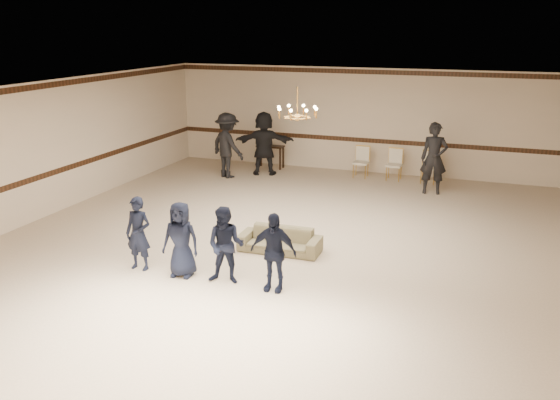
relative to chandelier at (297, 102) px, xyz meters
The scene contains 16 objects.
room 1.62m from the chandelier, 90.00° to the right, with size 12.01×14.01×3.21m.
chair_rail 6.27m from the chandelier, 90.00° to the left, with size 12.00×0.02×0.14m, color #3A1F11.
crown_molding 5.99m from the chandelier, 90.00° to the left, with size 12.00×0.02×0.14m, color #3A1F11.
chandelier is the anchor object (origin of this frame).
boy_a 4.32m from the chandelier, 123.72° to the right, with size 0.51×0.34×1.41m, color black.
boy_b 3.97m from the chandelier, 110.69° to the right, with size 0.69×0.45×1.41m, color black.
boy_c 3.80m from the chandelier, 95.04° to the right, with size 0.68×0.53×1.41m, color black.
boy_d 3.84m from the chandelier, 78.61° to the right, with size 0.83×0.34×1.41m, color black.
settee 2.96m from the chandelier, 85.66° to the right, with size 1.67×0.65×0.49m, color #796E50.
adult_left 5.56m from the chandelier, 131.99° to the left, with size 1.26×0.72×1.95m, color black.
adult_mid 5.60m from the chandelier, 119.52° to the left, with size 1.81×0.58×1.95m, color black.
adult_right 5.23m from the chandelier, 59.05° to the left, with size 0.71×0.47×1.95m, color black.
banquet_chair_left 5.79m from the chandelier, 87.01° to the left, with size 0.44×0.44×0.92m, color beige, non-canonical shape.
banquet_chair_mid 5.92m from the chandelier, 76.36° to the left, with size 0.44×0.44×0.92m, color beige, non-canonical shape.
banquet_chair_right 6.21m from the chandelier, 66.58° to the left, with size 0.44×0.44×0.92m, color beige, non-canonical shape.
console_table 6.59m from the chandelier, 116.56° to the left, with size 0.87×0.37×0.73m, color black.
Camera 1 is at (4.04, -11.07, 4.48)m, focal length 38.33 mm.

